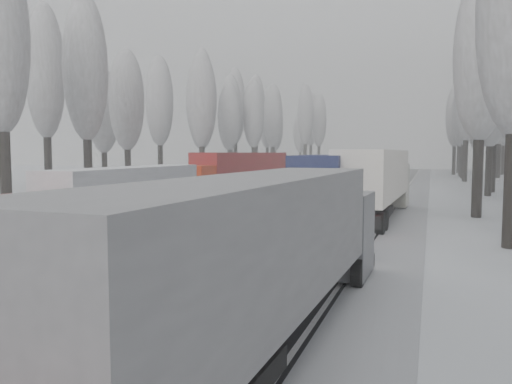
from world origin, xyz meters
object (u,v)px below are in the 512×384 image
Objects in this scene: truck_blue_box at (326,182)px; truck_red_white at (117,199)px; box_truck_distant at (395,170)px; truck_grey_tarp at (272,246)px; truck_red_red at (238,173)px; truck_cream_box at (378,178)px.

truck_blue_box is 1.17× the size of truck_red_white.
truck_grey_tarp is at bearing -86.59° from box_truck_distant.
box_truck_distant is 0.42× the size of truck_red_red.
truck_grey_tarp is 1.07× the size of truck_red_white.
box_truck_distant is at bearing 83.46° from truck_blue_box.
box_truck_distant is 0.51× the size of truck_red_white.
truck_cream_box is 1.03× the size of truck_red_red.
truck_blue_box is (-3.10, 21.52, 0.20)m from truck_grey_tarp.
truck_cream_box reaches higher than box_truck_distant.
truck_cream_box reaches higher than truck_red_red.
truck_red_red reaches higher than truck_blue_box.
truck_red_red reaches higher than truck_grey_tarp.
truck_red_red is (-13.29, 31.67, 0.29)m from truck_grey_tarp.
truck_red_white is 21.73m from truck_red_red.
truck_grey_tarp is at bearing -87.69° from truck_cream_box.
box_truck_distant is (-2.68, 56.17, -1.28)m from truck_cream_box.
truck_red_white reaches higher than box_truck_distant.
truck_red_white is (-8.48, -69.78, 0.76)m from box_truck_distant.
truck_grey_tarp is 0.92× the size of truck_blue_box.
truck_blue_box is 0.96× the size of truck_red_red.
truck_grey_tarp is 0.88× the size of truck_red_red.
truck_cream_box reaches higher than truck_grey_tarp.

